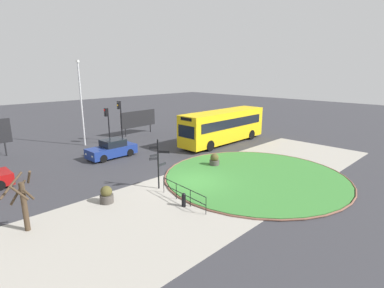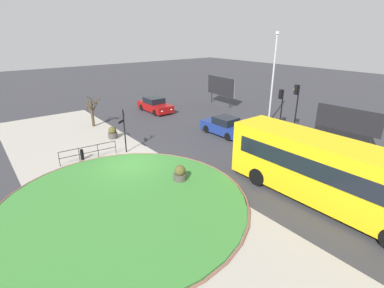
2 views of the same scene
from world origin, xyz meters
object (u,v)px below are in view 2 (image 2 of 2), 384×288
Objects in this scene: car_near_lane at (224,126)px; lamppost_tall at (273,76)px; bollard_foreground at (82,154)px; bus_yellow at (330,172)px; planter_kerbside at (113,133)px; planter_near_signpost at (180,174)px; traffic_light_near at (296,99)px; billboard_left at (348,120)px; billboard_right at (221,87)px; car_far_lane at (155,105)px; traffic_light_far at (281,101)px; street_tree_bare at (92,111)px; signpost_directional at (124,128)px.

lamppost_tall is at bearing -93.84° from car_near_lane.
lamppost_tall reaches higher than bollard_foreground.
bollard_foreground is 15.01m from bus_yellow.
lamppost_tall is 14.75m from planter_kerbside.
planter_near_signpost is at bearing 27.83° from bollard_foreground.
billboard_left is (3.45, 1.88, -1.29)m from traffic_light_near.
lamppost_tall is 1.77× the size of billboard_right.
lamppost_tall is at bearing 107.05° from planter_near_signpost.
car_near_lane is (-10.63, 3.34, -1.05)m from bus_yellow.
planter_near_signpost is at bearing -104.62° from billboard_left.
planter_near_signpost is (0.72, -11.99, -2.58)m from traffic_light_near.
car_far_lane is 8.79m from planter_kerbside.
traffic_light_far is 3.60× the size of planter_near_signpost.
street_tree_bare reaches higher than billboard_left.
traffic_light_far is at bearing 59.92° from planter_kerbside.
bollard_foreground is at bearing -98.25° from lamppost_tall.
planter_near_signpost is 0.34× the size of street_tree_bare.
bollard_foreground is at bearing -152.17° from planter_near_signpost.
traffic_light_near is 1.17× the size of traffic_light_far.
bollard_foreground is 19.61m from billboard_left.
car_far_lane is at bearing -8.05° from bus_yellow.
billboard_right is at bearing 170.09° from lamppost_tall.
lamppost_tall reaches higher than street_tree_bare.
traffic_light_near reaches higher than traffic_light_far.
car_near_lane is 10.63m from billboard_right.
car_far_lane is 13.32m from traffic_light_far.
billboard_left is 14.18m from planter_near_signpost.
bus_yellow is 2.94× the size of traffic_light_far.
planter_kerbside is 4.19m from street_tree_bare.
lamppost_tall reaches higher than billboard_right.
car_near_lane reaches higher than planter_near_signpost.
car_far_lane is at bearing 98.84° from street_tree_bare.
signpost_directional is 3.59m from planter_kerbside.
car_near_lane is 0.91× the size of car_far_lane.
planter_kerbside is at bearing -179.61° from planter_near_signpost.
street_tree_bare is at bearing 176.79° from signpost_directional.
billboard_right reaches higher than billboard_left.
signpost_directional is 0.70× the size of car_far_lane.
traffic_light_far is at bearing -117.50° from car_near_lane.
billboard_right reaches higher than planter_kerbside.
bus_yellow is 2.52× the size of traffic_light_near.
street_tree_bare reaches higher than planter_near_signpost.
lamppost_tall reaches higher than traffic_light_far.
car_near_lane is 4.15× the size of planter_near_signpost.
traffic_light_far reaches higher than bollard_foreground.
street_tree_bare is at bearing -90.74° from billboard_right.
traffic_light_near is 1.48m from traffic_light_far.
planter_kerbside is at bearing -110.99° from lamppost_tall.
planter_kerbside is (-9.16, -0.06, -0.00)m from planter_near_signpost.
lamppost_tall is at bearing 82.56° from signpost_directional.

